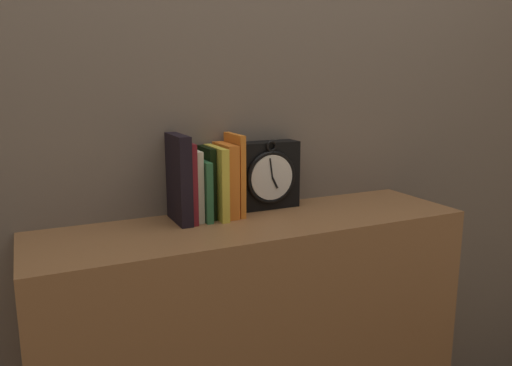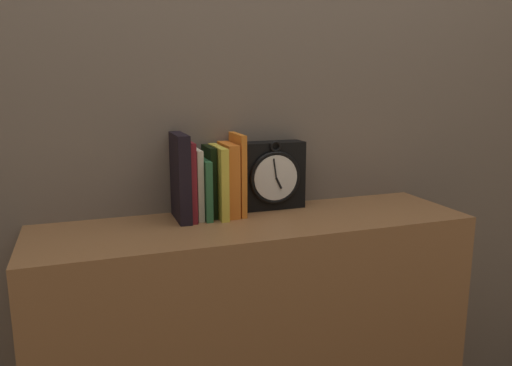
{
  "view_description": "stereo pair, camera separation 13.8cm",
  "coord_description": "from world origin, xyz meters",
  "px_view_note": "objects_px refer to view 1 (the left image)",
  "views": [
    {
      "loc": [
        -0.58,
        -1.23,
        1.32
      ],
      "look_at": [
        0.0,
        0.0,
        1.03
      ],
      "focal_mm": 35.0,
      "sensor_mm": 36.0,
      "label": 1
    },
    {
      "loc": [
        -0.45,
        -1.28,
        1.32
      ],
      "look_at": [
        0.0,
        0.0,
        1.03
      ],
      "focal_mm": 35.0,
      "sensor_mm": 36.0,
      "label": 2
    }
  ],
  "objects_px": {
    "book_slot0_black": "(179,179)",
    "book_slot4_black": "(207,182)",
    "book_slot6_orange": "(226,180)",
    "book_slot7_orange": "(235,174)",
    "clock": "(266,175)",
    "book_slot1_maroon": "(187,182)",
    "book_slot2_cream": "(194,184)",
    "book_slot3_green": "(202,189)",
    "book_slot5_yellow": "(216,182)"
  },
  "relations": [
    {
      "from": "book_slot0_black",
      "to": "book_slot3_green",
      "type": "bearing_deg",
      "value": 3.4
    },
    {
      "from": "book_slot3_green",
      "to": "book_slot7_orange",
      "type": "distance_m",
      "value": 0.11
    },
    {
      "from": "book_slot1_maroon",
      "to": "book_slot2_cream",
      "type": "bearing_deg",
      "value": 18.81
    },
    {
      "from": "book_slot3_green",
      "to": "book_slot0_black",
      "type": "bearing_deg",
      "value": -176.6
    },
    {
      "from": "book_slot7_orange",
      "to": "book_slot4_black",
      "type": "bearing_deg",
      "value": 175.26
    },
    {
      "from": "book_slot2_cream",
      "to": "book_slot4_black",
      "type": "relative_size",
      "value": 0.98
    },
    {
      "from": "book_slot3_green",
      "to": "book_slot6_orange",
      "type": "xyz_separation_m",
      "value": [
        0.08,
        0.0,
        0.02
      ]
    },
    {
      "from": "book_slot0_black",
      "to": "book_slot1_maroon",
      "type": "distance_m",
      "value": 0.03
    },
    {
      "from": "book_slot2_cream",
      "to": "book_slot6_orange",
      "type": "height_order",
      "value": "book_slot6_orange"
    },
    {
      "from": "book_slot6_orange",
      "to": "book_slot5_yellow",
      "type": "bearing_deg",
      "value": -165.38
    },
    {
      "from": "book_slot0_black",
      "to": "book_slot4_black",
      "type": "distance_m",
      "value": 0.09
    },
    {
      "from": "book_slot1_maroon",
      "to": "book_slot7_orange",
      "type": "bearing_deg",
      "value": 2.43
    },
    {
      "from": "book_slot3_green",
      "to": "book_slot4_black",
      "type": "height_order",
      "value": "book_slot4_black"
    },
    {
      "from": "book_slot1_maroon",
      "to": "book_slot5_yellow",
      "type": "distance_m",
      "value": 0.09
    },
    {
      "from": "book_slot2_cream",
      "to": "book_slot5_yellow",
      "type": "height_order",
      "value": "book_slot5_yellow"
    },
    {
      "from": "book_slot0_black",
      "to": "book_slot6_orange",
      "type": "height_order",
      "value": "book_slot0_black"
    },
    {
      "from": "book_slot7_orange",
      "to": "book_slot0_black",
      "type": "bearing_deg",
      "value": -176.82
    },
    {
      "from": "book_slot0_black",
      "to": "book_slot1_maroon",
      "type": "height_order",
      "value": "book_slot0_black"
    },
    {
      "from": "book_slot1_maroon",
      "to": "book_slot3_green",
      "type": "height_order",
      "value": "book_slot1_maroon"
    },
    {
      "from": "clock",
      "to": "book_slot5_yellow",
      "type": "xyz_separation_m",
      "value": [
        -0.18,
        -0.03,
        -0.0
      ]
    },
    {
      "from": "clock",
      "to": "book_slot4_black",
      "type": "relative_size",
      "value": 1.05
    },
    {
      "from": "book_slot2_cream",
      "to": "book_slot3_green",
      "type": "distance_m",
      "value": 0.03
    },
    {
      "from": "book_slot5_yellow",
      "to": "book_slot7_orange",
      "type": "bearing_deg",
      "value": 9.35
    },
    {
      "from": "clock",
      "to": "book_slot0_black",
      "type": "bearing_deg",
      "value": -173.37
    },
    {
      "from": "clock",
      "to": "book_slot3_green",
      "type": "relative_size",
      "value": 1.26
    },
    {
      "from": "clock",
      "to": "book_slot5_yellow",
      "type": "relative_size",
      "value": 1.04
    },
    {
      "from": "book_slot2_cream",
      "to": "book_slot7_orange",
      "type": "relative_size",
      "value": 0.84
    },
    {
      "from": "book_slot3_green",
      "to": "book_slot1_maroon",
      "type": "bearing_deg",
      "value": -179.06
    },
    {
      "from": "clock",
      "to": "book_slot7_orange",
      "type": "bearing_deg",
      "value": -168.28
    },
    {
      "from": "book_slot5_yellow",
      "to": "book_slot0_black",
      "type": "bearing_deg",
      "value": 179.71
    },
    {
      "from": "book_slot0_black",
      "to": "book_slot1_maroon",
      "type": "relative_size",
      "value": 1.1
    },
    {
      "from": "book_slot3_green",
      "to": "book_slot5_yellow",
      "type": "height_order",
      "value": "book_slot5_yellow"
    },
    {
      "from": "clock",
      "to": "book_slot1_maroon",
      "type": "xyz_separation_m",
      "value": [
        -0.26,
        -0.03,
        0.01
      ]
    },
    {
      "from": "book_slot3_green",
      "to": "book_slot4_black",
      "type": "relative_size",
      "value": 0.84
    },
    {
      "from": "clock",
      "to": "book_slot1_maroon",
      "type": "height_order",
      "value": "book_slot1_maroon"
    },
    {
      "from": "book_slot4_black",
      "to": "book_slot7_orange",
      "type": "xyz_separation_m",
      "value": [
        0.08,
        -0.01,
        0.02
      ]
    },
    {
      "from": "book_slot6_orange",
      "to": "book_slot2_cream",
      "type": "bearing_deg",
      "value": 178.25
    },
    {
      "from": "book_slot1_maroon",
      "to": "book_slot6_orange",
      "type": "distance_m",
      "value": 0.12
    },
    {
      "from": "book_slot4_black",
      "to": "book_slot5_yellow",
      "type": "height_order",
      "value": "book_slot5_yellow"
    },
    {
      "from": "clock",
      "to": "book_slot1_maroon",
      "type": "distance_m",
      "value": 0.26
    },
    {
      "from": "book_slot3_green",
      "to": "book_slot6_orange",
      "type": "relative_size",
      "value": 0.81
    },
    {
      "from": "book_slot0_black",
      "to": "book_slot4_black",
      "type": "bearing_deg",
      "value": 10.7
    },
    {
      "from": "book_slot6_orange",
      "to": "clock",
      "type": "bearing_deg",
      "value": 10.03
    },
    {
      "from": "book_slot2_cream",
      "to": "book_slot5_yellow",
      "type": "bearing_deg",
      "value": -10.19
    },
    {
      "from": "clock",
      "to": "book_slot2_cream",
      "type": "relative_size",
      "value": 1.07
    },
    {
      "from": "book_slot4_black",
      "to": "clock",
      "type": "bearing_deg",
      "value": 4.81
    },
    {
      "from": "book_slot6_orange",
      "to": "book_slot7_orange",
      "type": "relative_size",
      "value": 0.89
    },
    {
      "from": "book_slot1_maroon",
      "to": "book_slot3_green",
      "type": "distance_m",
      "value": 0.05
    },
    {
      "from": "book_slot5_yellow",
      "to": "book_slot7_orange",
      "type": "height_order",
      "value": "book_slot7_orange"
    },
    {
      "from": "book_slot5_yellow",
      "to": "book_slot2_cream",
      "type": "bearing_deg",
      "value": 169.81
    }
  ]
}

